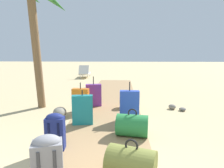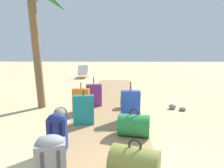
{
  "view_description": "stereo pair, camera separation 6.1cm",
  "coord_description": "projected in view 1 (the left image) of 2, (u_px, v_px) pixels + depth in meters",
  "views": [
    {
      "loc": [
        0.33,
        -1.11,
        1.57
      ],
      "look_at": [
        0.01,
        5.25,
        0.55
      ],
      "focal_mm": 31.44,
      "sensor_mm": 36.0,
      "label": 1
    },
    {
      "loc": [
        0.27,
        -1.11,
        1.57
      ],
      "look_at": [
        0.01,
        5.25,
        0.55
      ],
      "focal_mm": 31.44,
      "sensor_mm": 36.0,
      "label": 2
    }
  ],
  "objects": [
    {
      "name": "ground_plane",
      "position": [
        109.0,
        113.0,
        5.12
      ],
      "size": [
        60.0,
        60.0,
        0.0
      ],
      "primitive_type": "plane",
      "color": "tan"
    },
    {
      "name": "boardwalk",
      "position": [
        111.0,
        103.0,
        6.06
      ],
      "size": [
        1.61,
        9.55,
        0.08
      ],
      "primitive_type": "cube",
      "color": "#9E7A51",
      "rests_on": "ground"
    },
    {
      "name": "suitcase_teal",
      "position": [
        83.0,
        110.0,
        4.09
      ],
      "size": [
        0.44,
        0.22,
        0.73
      ],
      "color": "#197A7F",
      "rests_on": "boardwalk"
    },
    {
      "name": "suitcase_blue",
      "position": [
        129.0,
        106.0,
        4.29
      ],
      "size": [
        0.42,
        0.18,
        0.87
      ],
      "color": "#2847B7",
      "rests_on": "boardwalk"
    },
    {
      "name": "duffel_bag_yellow",
      "position": [
        129.0,
        102.0,
        5.33
      ],
      "size": [
        0.51,
        0.4,
        0.42
      ],
      "color": "gold",
      "rests_on": "boardwalk"
    },
    {
      "name": "backpack_grey",
      "position": [
        48.0,
        159.0,
        2.19
      ],
      "size": [
        0.38,
        0.31,
        0.59
      ],
      "color": "slate",
      "rests_on": "boardwalk"
    },
    {
      "name": "suitcase_orange",
      "position": [
        81.0,
        99.0,
        5.1
      ],
      "size": [
        0.44,
        0.22,
        0.73
      ],
      "color": "orange",
      "rests_on": "boardwalk"
    },
    {
      "name": "duffel_bag_olive",
      "position": [
        131.0,
        163.0,
        2.32
      ],
      "size": [
        0.66,
        0.54,
        0.5
      ],
      "color": "olive",
      "rests_on": "boardwalk"
    },
    {
      "name": "duffel_bag_green",
      "position": [
        132.0,
        125.0,
        3.52
      ],
      "size": [
        0.61,
        0.48,
        0.51
      ],
      "color": "#237538",
      "rests_on": "boardwalk"
    },
    {
      "name": "backpack_navy",
      "position": [
        55.0,
        130.0,
        3.02
      ],
      "size": [
        0.3,
        0.22,
        0.58
      ],
      "color": "navy",
      "rests_on": "boardwalk"
    },
    {
      "name": "suitcase_purple",
      "position": [
        94.0,
        95.0,
        5.5
      ],
      "size": [
        0.46,
        0.26,
        0.84
      ],
      "color": "#6B2D84",
      "rests_on": "boardwalk"
    },
    {
      "name": "lounge_chair",
      "position": [
        85.0,
        73.0,
        12.35
      ],
      "size": [
        0.7,
        1.55,
        0.81
      ],
      "color": "white",
      "rests_on": "ground"
    },
    {
      "name": "rock_left_mid",
      "position": [
        60.0,
        113.0,
        4.75
      ],
      "size": [
        0.41,
        0.49,
        0.26
      ],
      "primitive_type": "ellipsoid",
      "rotation": [
        0.0,
        0.0,
        1.79
      ],
      "color": "gray",
      "rests_on": "ground"
    },
    {
      "name": "rock_right_mid",
      "position": [
        172.0,
        107.0,
        5.51
      ],
      "size": [
        0.28,
        0.28,
        0.14
      ],
      "primitive_type": "ellipsoid",
      "rotation": [
        0.0,
        0.0,
        0.73
      ],
      "color": "gray",
      "rests_on": "ground"
    },
    {
      "name": "rock_left_far",
      "position": [
        85.0,
        90.0,
        7.94
      ],
      "size": [
        0.4,
        0.35,
        0.17
      ],
      "primitive_type": "ellipsoid",
      "rotation": [
        0.0,
        0.0,
        1.63
      ],
      "color": "slate",
      "rests_on": "ground"
    },
    {
      "name": "rock_right_far",
      "position": [
        182.0,
        109.0,
        5.34
      ],
      "size": [
        0.25,
        0.25,
        0.09
      ],
      "primitive_type": "ellipsoid",
      "rotation": [
        0.0,
        0.0,
        2.67
      ],
      "color": "slate",
      "rests_on": "ground"
    }
  ]
}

